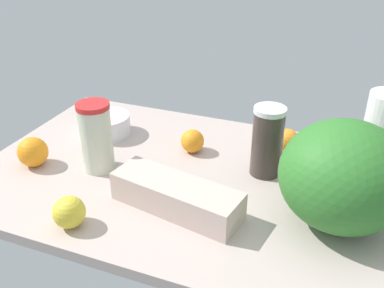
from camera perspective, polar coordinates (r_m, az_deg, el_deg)
countertop at (r=120.75cm, az=0.00°, el=-4.80°), size 120.00×76.00×3.00cm
watermelon at (r=102.22cm, az=19.55°, el=-4.00°), size 29.17×29.17×25.43cm
tumbler_cup at (r=121.24cm, az=-12.66°, el=0.94°), size 9.13×9.13×20.10cm
shaker_bottle at (r=117.90cm, az=10.01°, el=0.35°), size 8.72×8.72×19.97cm
milk_jug at (r=126.96cm, az=24.26°, el=1.19°), size 11.74×11.74×25.33cm
mixing_bowl at (r=143.34cm, az=-11.30°, el=2.54°), size 15.46×15.46×6.65cm
egg_carton at (r=105.31cm, az=-2.11°, el=-6.94°), size 34.44×16.46×7.57cm
orange_far_back at (r=132.45cm, az=12.56°, el=0.37°), size 7.64×7.64×7.64cm
orange_loose at (r=129.90cm, az=0.06°, el=0.39°), size 7.13×7.13×7.13cm
orange_beside_bowl at (r=130.77cm, az=-20.46°, el=-0.99°), size 8.66×8.66×8.66cm
lemon_near_front at (r=104.00cm, az=-16.08°, el=-8.71°), size 7.70×7.70×7.70cm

